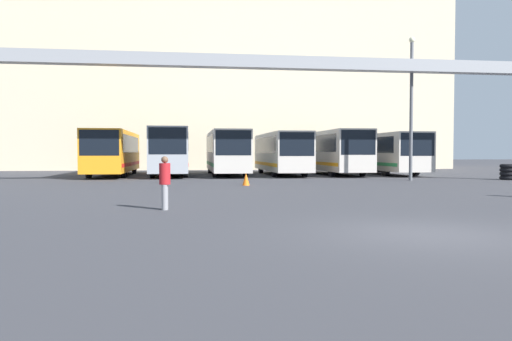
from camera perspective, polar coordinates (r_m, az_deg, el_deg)
ground_plane at (r=10.91m, az=19.29°, el=-6.91°), size 200.00×200.00×0.00m
building_backdrop at (r=54.16m, az=-2.66°, el=9.43°), size 43.93×12.00×17.21m
overhead_gantry at (r=28.47m, az=2.21°, el=10.75°), size 30.74×0.80×7.07m
bus_slot_0 at (r=37.43m, az=-15.98°, el=2.21°), size 2.58×11.86×3.15m
bus_slot_1 at (r=36.41m, az=-9.76°, el=2.42°), size 2.54×10.51×3.33m
bus_slot_2 at (r=37.06m, az=-3.42°, el=2.31°), size 2.48×11.62×3.18m
bus_slot_3 at (r=37.25m, az=2.88°, el=2.23°), size 2.49×10.92×3.08m
bus_slot_4 at (r=38.00m, az=8.99°, el=2.35°), size 2.56×10.46×3.24m
bus_slot_5 at (r=40.05m, az=14.27°, el=2.16°), size 2.59×11.91×3.08m
pedestrian_mid_right at (r=14.84m, az=-10.38°, el=-1.24°), size 0.33×0.33×1.57m
traffic_cone at (r=25.38m, az=-1.15°, el=-0.99°), size 0.38×0.38×0.64m
tire_stack at (r=34.26m, az=26.91°, el=-0.15°), size 1.04×1.04×0.96m
lamp_post at (r=31.28m, az=17.33°, el=7.39°), size 0.36×0.36×8.52m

